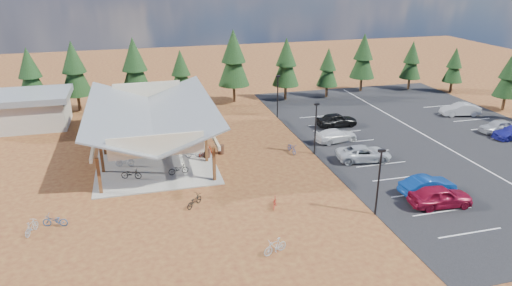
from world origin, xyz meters
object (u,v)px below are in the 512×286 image
Objects in this scene: bike_6 at (181,131)px; bike_13 at (275,246)px; bike_7 at (168,129)px; car_0 at (440,196)px; bike_2 at (123,139)px; bike_12 at (194,201)px; bike_15 at (207,151)px; lamp_post_1 at (316,125)px; car_2 at (364,153)px; bike_5 at (193,153)px; bike_1 at (125,161)px; bike_0 at (131,174)px; bike_9 at (31,227)px; bike_14 at (292,148)px; bike_10 at (55,221)px; bike_11 at (275,202)px; car_3 at (336,135)px; car_9 at (460,109)px; bike_4 at (178,169)px; outbuilding at (20,110)px; car_8 at (498,126)px; lamp_post_2 at (278,93)px; lamp_post_0 at (379,178)px; car_1 at (428,186)px; bike_pavilion at (151,113)px; trash_bin_0 at (207,154)px; bike_3 at (123,130)px.

bike_13 is at bearing -177.66° from bike_6.
bike_7 is 28.46m from car_0.
bike_12 is (5.33, -14.85, -0.13)m from bike_2.
bike_15 reaches higher than bike_6.
car_2 is (3.84, -2.73, -2.23)m from lamp_post_1.
bike_5 is at bearing -176.53° from bike_7.
bike_1 reaches higher than bike_13.
bike_0 reaches higher than bike_9.
bike_13 reaches higher than bike_14.
bike_12 is at bearing 106.61° from bike_10.
bike_7 is at bearing 132.09° from bike_11.
bike_5 reaches higher than bike_6.
car_0 reaches higher than bike_10.
bike_0 is at bearing 92.89° from car_3.
car_9 is at bearing -53.38° from car_2.
bike_15 is at bearing -48.66° from bike_4.
bike_14 is at bearing -64.41° from bike_0.
bike_4 reaches higher than bike_14.
bike_0 is 0.38× the size of car_3.
bike_6 is 0.95× the size of bike_14.
bike_9 is at bearing 87.80° from car_0.
car_8 is (50.65, -15.43, -1.28)m from outbuilding.
bike_14 is (-2.00, -11.08, -2.49)m from lamp_post_2.
lamp_post_0 is 22.39m from bike_1.
lamp_post_0 reaches higher than bike_15.
bike_10 is 28.09m from car_0.
car_8 reaches higher than bike_13.
bike_4 is (-13.23, 10.56, -2.41)m from lamp_post_0.
bike_14 is (21.86, 9.22, -0.01)m from bike_9.
bike_14 is at bearing 31.20° from car_1.
car_3 is at bearing 126.21° from bike_10.
trash_bin_0 is at bearing -35.22° from bike_pavilion.
bike_5 is 0.87× the size of bike_12.
bike_6 is 15.99m from bike_12.
bike_1 is at bearing -71.39° from car_9.
lamp_post_1 is at bearing -18.43° from bike_pavilion.
bike_11 is 5.93m from bike_13.
car_8 is at bearing -71.14° from car_2.
car_8 is (33.13, -1.35, 0.18)m from bike_5.
car_1 is at bearing 17.88° from lamp_post_0.
bike_15 is 13.61m from car_3.
bike_9 is at bearing -53.72° from bike_10.
bike_15 is 31.89m from car_8.
bike_5 is (1.76, 3.37, 0.00)m from bike_4.
bike_5 is at bearing -138.71° from lamp_post_2.
bike_3 is at bearing -174.86° from lamp_post_2.
bike_pavilion reaches higher than car_8.
car_0 is at bearing -150.72° from bike_3.
outbuilding is (-14.00, 11.00, -1.80)m from bike_pavilion.
trash_bin_0 is at bearing -51.91° from bike_4.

